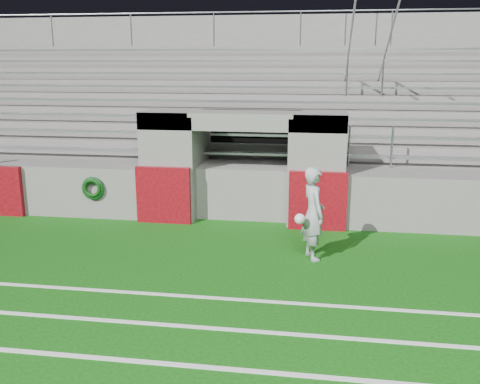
# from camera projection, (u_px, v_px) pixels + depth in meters

# --- Properties ---
(ground) EXTENTS (90.00, 90.00, 0.00)m
(ground) POSITION_uv_depth(u_px,v_px,m) (214.00, 274.00, 9.66)
(ground) COLOR #0F4C0C
(ground) RESTS_ON ground
(stadium_structure) EXTENTS (26.00, 8.48, 5.42)m
(stadium_structure) POSITION_uv_depth(u_px,v_px,m) (263.00, 134.00, 16.95)
(stadium_structure) COLOR slate
(stadium_structure) RESTS_ON ground
(goalkeeper_with_ball) EXTENTS (0.67, 0.79, 1.82)m
(goalkeeper_with_ball) POSITION_uv_depth(u_px,v_px,m) (313.00, 213.00, 10.23)
(goalkeeper_with_ball) COLOR #A3A8AC
(goalkeeper_with_ball) RESTS_ON ground
(hose_coil) EXTENTS (0.57, 0.15, 0.57)m
(hose_coil) POSITION_uv_depth(u_px,v_px,m) (93.00, 188.00, 12.81)
(hose_coil) COLOR #0C3D14
(hose_coil) RESTS_ON ground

